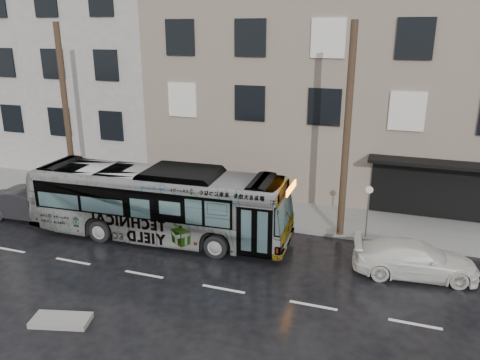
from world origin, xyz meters
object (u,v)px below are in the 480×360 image
(dark_sedan, at_px, (31,204))
(bus, at_px, (158,203))
(utility_pole_rear, at_px, (66,115))
(utility_pole_front, at_px, (347,134))
(sign_post, at_px, (368,211))
(white_sedan, at_px, (415,259))

(dark_sedan, bearing_deg, bus, -94.51)
(utility_pole_rear, distance_m, bus, 7.60)
(utility_pole_front, height_order, dark_sedan, utility_pole_front)
(utility_pole_front, distance_m, dark_sedan, 15.19)
(utility_pole_front, height_order, utility_pole_rear, same)
(utility_pole_front, xyz_separation_m, dark_sedan, (-14.43, -2.74, -3.90))
(bus, bearing_deg, sign_post, -75.71)
(utility_pole_rear, bearing_deg, sign_post, 0.00)
(utility_pole_rear, distance_m, white_sedan, 17.70)
(utility_pole_rear, distance_m, dark_sedan, 4.78)
(utility_pole_rear, relative_size, sign_post, 3.75)
(utility_pole_rear, relative_size, dark_sedan, 1.97)
(sign_post, bearing_deg, utility_pole_front, 180.00)
(bus, xyz_separation_m, white_sedan, (10.60, 0.10, -0.96))
(utility_pole_rear, bearing_deg, dark_sedan, -98.88)
(white_sedan, xyz_separation_m, dark_sedan, (-17.48, -0.23, 0.10))
(utility_pole_front, relative_size, white_sedan, 2.00)
(utility_pole_front, bearing_deg, sign_post, 0.00)
(utility_pole_rear, height_order, bus, utility_pole_rear)
(sign_post, xyz_separation_m, white_sedan, (1.96, -2.51, -0.70))
(bus, relative_size, dark_sedan, 2.53)
(utility_pole_front, bearing_deg, dark_sedan, -169.25)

